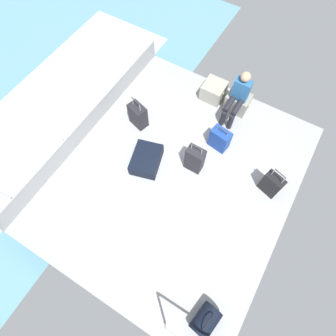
# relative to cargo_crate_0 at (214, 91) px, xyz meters

# --- Properties ---
(ground_plane) EXTENTS (4.40, 5.20, 0.06)m
(ground_plane) POSITION_rel_cargo_crate_0_xyz_m (0.30, -2.17, -0.22)
(ground_plane) COLOR #939699
(gunwale_port) EXTENTS (0.06, 5.20, 0.45)m
(gunwale_port) POSITION_rel_cargo_crate_0_xyz_m (-1.87, -2.17, 0.03)
(gunwale_port) COLOR #939699
(gunwale_port) RESTS_ON ground_plane
(railing_port) EXTENTS (0.04, 4.20, 1.02)m
(railing_port) POSITION_rel_cargo_crate_0_xyz_m (-1.87, -2.17, 0.59)
(railing_port) COLOR silver
(railing_port) RESTS_ON ground_plane
(sea_wake) EXTENTS (12.00, 12.00, 0.01)m
(sea_wake) POSITION_rel_cargo_crate_0_xyz_m (-3.30, -2.17, -0.53)
(sea_wake) COLOR #598C9E
(sea_wake) RESTS_ON ground_plane
(cargo_crate_0) EXTENTS (0.52, 0.49, 0.38)m
(cargo_crate_0) POSITION_rel_cargo_crate_0_xyz_m (0.00, 0.00, 0.00)
(cargo_crate_0) COLOR gray
(cargo_crate_0) RESTS_ON ground_plane
(cargo_crate_1) EXTENTS (0.54, 0.38, 0.41)m
(cargo_crate_1) POSITION_rel_cargo_crate_0_xyz_m (0.60, -0.04, 0.02)
(cargo_crate_1) COLOR gray
(cargo_crate_1) RESTS_ON ground_plane
(passenger_seated) EXTENTS (0.34, 0.66, 1.11)m
(passenger_seated) POSITION_rel_cargo_crate_0_xyz_m (0.60, -0.23, 0.40)
(passenger_seated) COLOR #26598C
(passenger_seated) RESTS_ON ground_plane
(suitcase_0) EXTENTS (0.35, 0.23, 0.80)m
(suitcase_0) POSITION_rel_cargo_crate_0_xyz_m (0.49, -1.83, 0.13)
(suitcase_0) COLOR black
(suitcase_0) RESTS_ON ground_plane
(suitcase_1) EXTENTS (0.41, 0.29, 0.75)m
(suitcase_1) POSITION_rel_cargo_crate_0_xyz_m (1.96, -1.54, 0.08)
(suitcase_1) COLOR black
(suitcase_1) RESTS_ON ground_plane
(suitcase_2) EXTENTS (0.43, 0.34, 0.76)m
(suitcase_2) POSITION_rel_cargo_crate_0_xyz_m (-1.04, -1.50, 0.09)
(suitcase_2) COLOR black
(suitcase_2) RESTS_ON ground_plane
(suitcase_3) EXTENTS (0.43, 0.30, 0.60)m
(suitcase_3) POSITION_rel_cargo_crate_0_xyz_m (0.70, -1.13, 0.06)
(suitcase_3) COLOR navy
(suitcase_3) RESTS_ON ground_plane
(suitcase_4) EXTENTS (0.71, 0.81, 0.28)m
(suitcase_4) POSITION_rel_cargo_crate_0_xyz_m (-0.37, -2.24, -0.05)
(suitcase_4) COLOR black
(suitcase_4) RESTS_ON ground_plane
(duffel_bag) EXTENTS (0.40, 0.50, 0.48)m
(duffel_bag) POSITION_rel_cargo_crate_0_xyz_m (1.95, -4.15, -0.02)
(duffel_bag) COLOR black
(duffel_bag) RESTS_ON ground_plane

